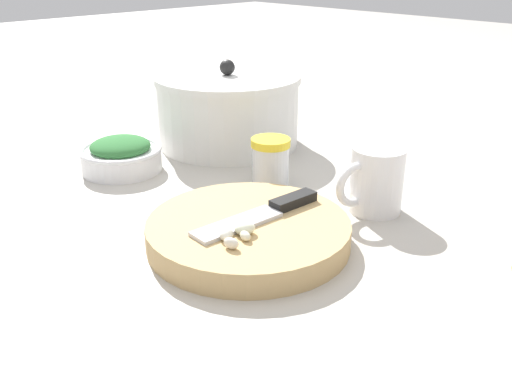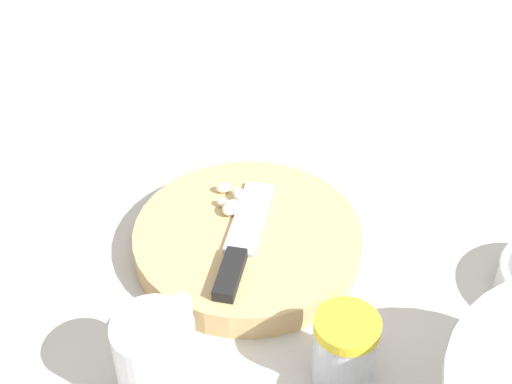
{
  "view_description": "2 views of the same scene",
  "coord_description": "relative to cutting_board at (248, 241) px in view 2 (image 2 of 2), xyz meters",
  "views": [
    {
      "loc": [
        0.51,
        -0.46,
        0.34
      ],
      "look_at": [
        0.04,
        -0.0,
        0.06
      ],
      "focal_mm": 40.0,
      "sensor_mm": 36.0,
      "label": 1
    },
    {
      "loc": [
        -0.04,
        0.56,
        0.57
      ],
      "look_at": [
        0.04,
        -0.02,
        0.09
      ],
      "focal_mm": 50.0,
      "sensor_mm": 36.0,
      "label": 2
    }
  ],
  "objects": [
    {
      "name": "cutting_board",
      "position": [
        0.0,
        0.0,
        0.0
      ],
      "size": [
        0.25,
        0.25,
        0.03
      ],
      "color": "tan",
      "rests_on": "ground_plane"
    },
    {
      "name": "spice_jar",
      "position": [
        -0.11,
        0.16,
        0.02
      ],
      "size": [
        0.06,
        0.06,
        0.08
      ],
      "color": "silver",
      "rests_on": "ground_plane"
    },
    {
      "name": "ground_plane",
      "position": [
        -0.05,
        0.02,
        -0.02
      ],
      "size": [
        5.0,
        5.0,
        0.0
      ],
      "primitive_type": "plane",
      "color": "#B2ADA3"
    },
    {
      "name": "coffee_mug",
      "position": [
        0.05,
        0.19,
        0.03
      ],
      "size": [
        0.07,
        0.11,
        0.09
      ],
      "color": "white",
      "rests_on": "ground_plane"
    },
    {
      "name": "garlic_cloves",
      "position": [
        0.02,
        -0.04,
        0.02
      ],
      "size": [
        0.04,
        0.06,
        0.02
      ],
      "color": "silver",
      "rests_on": "cutting_board"
    },
    {
      "name": "chef_knife",
      "position": [
        0.0,
        0.03,
        0.02
      ],
      "size": [
        0.04,
        0.19,
        0.01
      ],
      "rotation": [
        0.0,
        0.0,
        3.07
      ],
      "color": "black",
      "rests_on": "cutting_board"
    }
  ]
}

